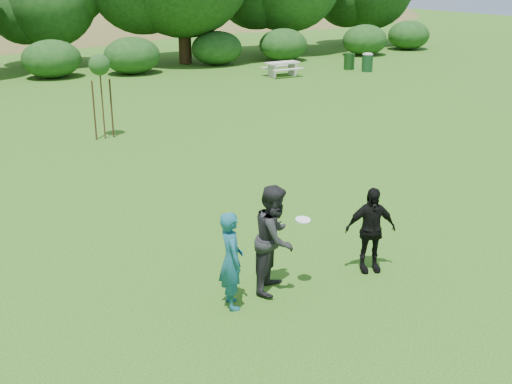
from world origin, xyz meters
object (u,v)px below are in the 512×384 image
trash_can_near (349,61)px  picnic_table (282,67)px  sapling (100,67)px  player_teal (231,260)px  player_grey (275,238)px  player_black (370,230)px  trash_can_lidded (367,62)px

trash_can_near → picnic_table: (-4.60, -0.09, 0.07)m
sapling → picnic_table: bearing=32.5°
player_teal → player_grey: size_ratio=0.87×
player_black → trash_can_near: size_ratio=1.87×
player_teal → picnic_table: (14.15, 20.10, -0.35)m
player_teal → player_black: 2.93m
trash_can_lidded → picnic_table: bearing=168.0°
picnic_table → trash_can_lidded: size_ratio=1.71×
player_black → trash_can_lidded: (16.19, 19.19, -0.30)m
trash_can_near → player_black: bearing=-127.9°
player_grey → trash_can_lidded: bearing=4.8°
picnic_table → player_teal: bearing=-125.2°
trash_can_near → sapling: sapling is taller
player_grey → trash_can_near: player_grey is taller
player_teal → player_black: (2.93, -0.14, -0.02)m
player_black → picnic_table: bearing=82.6°
player_black → picnic_table: 23.15m
player_teal → player_grey: 0.99m
sapling → player_grey: bearing=-94.0°
player_black → player_grey: bearing=-167.0°
sapling → trash_can_lidded: (17.31, 6.82, -1.88)m
player_black → picnic_table: size_ratio=0.93×
player_black → sapling: 12.52m
trash_can_near → picnic_table: size_ratio=0.50×
player_black → trash_can_near: 25.77m
trash_can_near → player_grey: bearing=-131.6°
player_grey → picnic_table: 23.92m
player_teal → sapling: bearing=5.2°
player_grey → sapling: (0.83, 12.07, 1.43)m
player_teal → player_black: player_teal is taller
trash_can_near → sapling: (-16.95, -7.97, 1.97)m
sapling → player_teal: bearing=-98.4°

